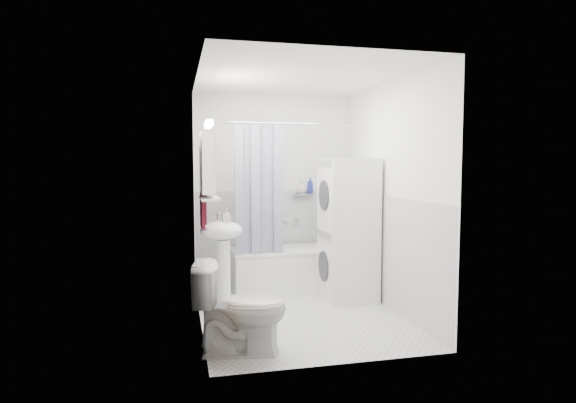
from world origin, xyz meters
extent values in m
plane|color=silver|center=(0.00, 0.00, 0.00)|extent=(2.60, 2.60, 0.00)
plane|color=white|center=(0.00, 1.30, 1.20)|extent=(2.00, 0.00, 2.00)
plane|color=white|center=(0.00, -1.30, 1.20)|extent=(2.00, 0.00, 2.00)
plane|color=white|center=(-1.00, 0.00, 1.20)|extent=(0.00, 2.60, 2.60)
plane|color=white|center=(1.00, 0.00, 1.20)|extent=(0.00, 2.60, 2.60)
plane|color=white|center=(0.00, 0.00, 2.40)|extent=(2.60, 2.60, 0.00)
plane|color=silver|center=(0.00, 1.29, 0.60)|extent=(1.98, 0.00, 1.98)
plane|color=silver|center=(-0.99, 0.00, 0.60)|extent=(0.00, 2.58, 2.58)
plane|color=silver|center=(0.99, 0.00, 0.60)|extent=(0.00, 2.58, 2.58)
plane|color=brown|center=(-0.98, -0.88, 1.00)|extent=(0.00, 2.00, 2.00)
cylinder|color=silver|center=(-0.95, -0.55, 1.00)|extent=(0.04, 0.04, 0.04)
cube|color=white|center=(0.09, 0.92, 0.24)|extent=(1.33, 0.62, 0.49)
cube|color=white|center=(0.09, 0.92, 0.50)|extent=(1.35, 0.64, 0.03)
cube|color=silver|center=(0.09, 0.92, 0.39)|extent=(1.15, 0.44, 0.20)
cylinder|color=silver|center=(0.29, 1.25, 0.84)|extent=(0.04, 0.12, 0.04)
cylinder|color=silver|center=(0.09, 0.66, 2.00)|extent=(1.53, 0.02, 0.02)
cube|color=#131945|center=(-0.52, 0.66, 1.25)|extent=(0.10, 0.02, 1.45)
cube|color=#131945|center=(-0.43, 0.66, 1.25)|extent=(0.10, 0.02, 1.45)
cube|color=#131945|center=(-0.34, 0.66, 1.25)|extent=(0.10, 0.02, 1.45)
cube|color=#131945|center=(-0.25, 0.66, 1.25)|extent=(0.10, 0.02, 1.45)
cube|color=#131945|center=(-0.16, 0.66, 1.25)|extent=(0.10, 0.02, 1.45)
cube|color=#131945|center=(-0.07, 0.66, 1.25)|extent=(0.10, 0.02, 1.45)
ellipsoid|color=white|center=(-0.76, 0.29, 0.85)|extent=(0.44, 0.37, 0.20)
cylinder|color=white|center=(-0.74, 0.29, 0.38)|extent=(0.14, 0.14, 0.75)
cylinder|color=silver|center=(-0.78, 0.43, 0.97)|extent=(0.03, 0.03, 0.14)
cylinder|color=silver|center=(-0.78, 0.39, 1.03)|extent=(0.02, 0.10, 0.02)
cube|color=white|center=(-0.91, 0.10, 1.55)|extent=(0.12, 0.50, 0.60)
cube|color=white|center=(-0.84, 0.10, 1.55)|extent=(0.01, 0.47, 0.57)
cube|color=#FFEABF|center=(-0.89, 0.10, 1.93)|extent=(0.06, 0.45, 0.06)
cube|color=silver|center=(-0.89, 0.10, 1.20)|extent=(0.18, 0.54, 0.02)
cube|color=silver|center=(0.34, 1.24, 1.15)|extent=(0.22, 0.06, 0.02)
cube|color=#581121|center=(-0.94, 0.35, 1.30)|extent=(0.05, 0.36, 0.85)
cube|color=#581121|center=(-0.91, 0.35, 1.70)|extent=(0.03, 0.32, 0.08)
cylinder|color=silver|center=(-0.95, 0.35, 1.74)|extent=(0.02, 0.04, 0.02)
cube|color=white|center=(0.68, 0.40, 0.40)|extent=(0.57, 0.57, 0.80)
cylinder|color=#2D2D33|center=(0.39, 0.40, 0.39)|extent=(0.02, 0.34, 0.34)
cube|color=gray|center=(0.39, 0.40, 0.75)|extent=(0.01, 0.51, 0.08)
cube|color=white|center=(0.68, 0.40, 1.20)|extent=(0.57, 0.57, 0.80)
cylinder|color=#2D2D33|center=(0.39, 0.40, 1.19)|extent=(0.02, 0.34, 0.34)
cube|color=gray|center=(0.39, 0.40, 1.55)|extent=(0.01, 0.51, 0.08)
imported|color=white|center=(-0.72, -0.90, 0.37)|extent=(0.81, 0.54, 0.74)
imported|color=gray|center=(-0.71, 0.25, 0.95)|extent=(0.08, 0.17, 0.08)
imported|color=gray|center=(-0.89, -0.05, 1.25)|extent=(0.07, 0.18, 0.07)
imported|color=gray|center=(-0.89, 0.22, 1.26)|extent=(0.10, 0.09, 0.10)
imported|color=gray|center=(0.35, 1.24, 1.23)|extent=(0.13, 0.17, 0.13)
imported|color=navy|center=(0.47, 1.24, 1.20)|extent=(0.08, 0.21, 0.08)
camera|label=1|loc=(-1.21, -4.71, 1.55)|focal=30.00mm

